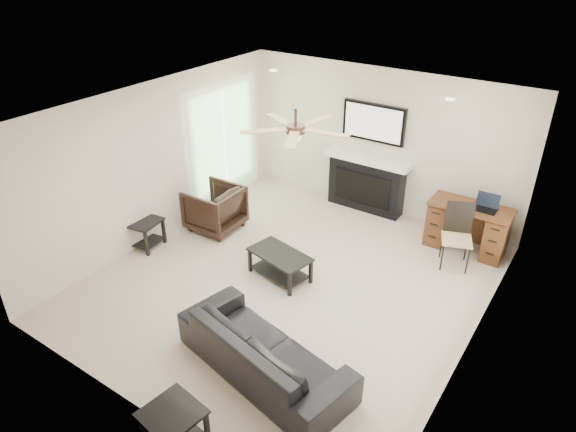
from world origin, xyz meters
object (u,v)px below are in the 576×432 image
fireplace_unit (368,159)px  sofa (264,351)px  coffee_table (280,265)px  desk (467,228)px  armchair (215,208)px

fireplace_unit → sofa: bearing=-78.6°
coffee_table → sofa: bearing=-49.4°
fireplace_unit → desk: size_ratio=1.57×
coffee_table → fireplace_unit: (0.05, 2.58, 0.75)m
armchair → fireplace_unit: fireplace_unit is taller
sofa → coffee_table: sofa is taller
armchair → desk: desk is taller
sofa → armchair: bearing=-27.8°
armchair → fireplace_unit: (1.75, 2.03, 0.58)m
sofa → armchair: armchair is taller
armchair → desk: size_ratio=0.67×
sofa → fireplace_unit: (-0.85, 4.18, 0.64)m
armchair → desk: (3.67, 1.69, 0.01)m
armchair → coffee_table: bearing=70.7°
fireplace_unit → desk: bearing=-9.9°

